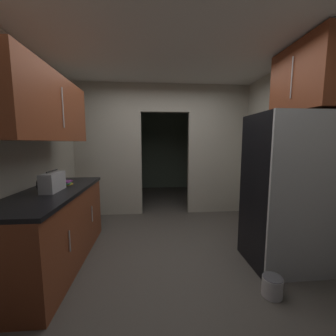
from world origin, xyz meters
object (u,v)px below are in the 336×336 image
Objects in this scene: refrigerator at (287,192)px; boombox at (52,182)px; book_stack at (66,183)px; paint_can at (272,286)px.

boombox is (-2.71, 0.18, 0.12)m from refrigerator.
paint_can is (2.27, -1.03, -0.84)m from book_stack.
boombox is 2.08× the size of book_stack.
refrigerator is 4.87× the size of boombox.
paint_can is at bearing -16.90° from boombox.
paint_can is at bearing -130.49° from refrigerator.
boombox is 1.91× the size of paint_can.
boombox reaches higher than paint_can.
refrigerator reaches higher than paint_can.
refrigerator is 9.32× the size of paint_can.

